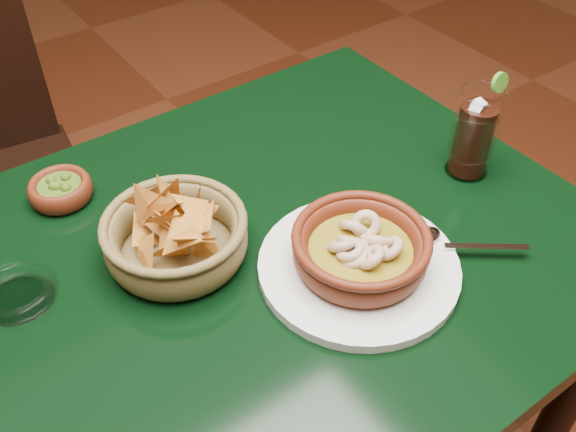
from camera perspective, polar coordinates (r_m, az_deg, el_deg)
dining_table at (r=0.98m, az=-7.44°, el=-9.47°), size 1.20×0.80×0.75m
shrimp_plate at (r=0.89m, az=6.46°, el=-3.34°), size 0.36×0.28×0.08m
chip_basket at (r=0.92m, az=-9.96°, el=-1.74°), size 0.24×0.24×0.15m
guacamole_ramekin at (r=1.07m, az=-19.57°, el=2.22°), size 0.12×0.12×0.04m
cola_drink at (r=1.07m, az=16.22°, el=7.04°), size 0.15×0.15×0.17m
glass_ashtray at (r=0.94m, az=-22.92°, el=-6.37°), size 0.11×0.11×0.03m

